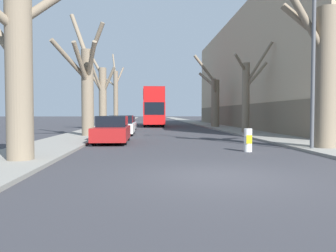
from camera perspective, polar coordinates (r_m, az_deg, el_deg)
ground_plane at (r=8.46m, az=8.53°, el=-8.73°), size 300.00×300.00×0.00m
sidewalk_left at (r=58.31m, az=-8.17°, el=0.73°), size 3.03×120.00×0.12m
sidewalk_right at (r=58.69m, az=4.10°, el=0.75°), size 3.03×120.00×0.12m
building_facade_right at (r=39.43m, az=18.11°, el=8.72°), size 10.08×39.73×12.25m
street_tree_left_0 at (r=11.59m, az=-24.66°, el=9.19°), size 3.71×2.74×6.02m
street_tree_left_1 at (r=22.28m, az=-14.04°, el=7.17°), size 3.20×3.66×8.39m
street_tree_left_2 at (r=31.81m, az=-11.40°, el=5.36°), size 2.94×2.54×7.68m
street_tree_left_3 at (r=42.36m, az=-9.10°, el=5.45°), size 2.43×2.25×9.39m
street_tree_right_0 at (r=15.79m, az=25.96°, el=9.00°), size 4.73×2.05×7.26m
street_tree_right_1 at (r=26.08m, az=13.57°, el=5.47°), size 3.00×1.45×6.94m
street_tree_right_2 at (r=36.36m, az=8.02°, el=4.63°), size 2.90×3.30×7.94m
double_decker_bus at (r=40.50m, az=-2.57°, el=3.60°), size 2.43×10.06×4.53m
parked_car_0 at (r=18.15m, az=-9.67°, el=-0.68°), size 1.76×4.55×1.46m
parked_car_1 at (r=24.64m, az=-8.12°, el=0.08°), size 1.89×4.42×1.44m
parked_car_2 at (r=30.62m, az=-7.26°, el=0.41°), size 1.74×4.30×1.32m
lamp_post at (r=15.41m, az=23.75°, el=15.11°), size 1.40×0.20×9.23m
traffic_bollard at (r=14.02m, az=13.75°, el=-2.41°), size 0.33×0.35×0.97m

